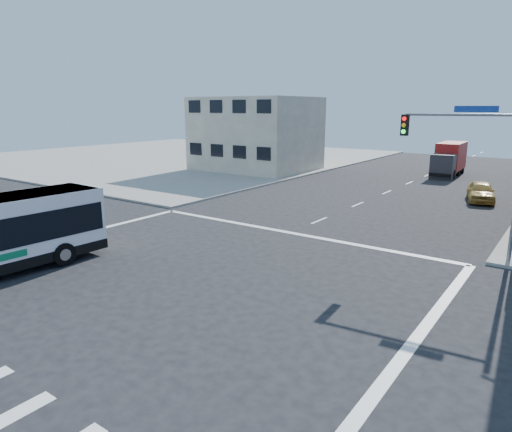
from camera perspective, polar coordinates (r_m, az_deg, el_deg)
The scene contains 6 objects.
ground at distance 18.85m, azimuth -11.09°, elevation -8.39°, with size 120.00×120.00×0.00m, color black.
sidewalk_nw at distance 67.37m, azimuth -10.12°, elevation 7.40°, with size 50.00×50.00×0.15m, color gray.
building_west at distance 51.53m, azimuth -0.02°, elevation 10.19°, with size 12.06×10.06×8.00m.
signal_mast_ne at distance 22.90m, azimuth 26.03°, elevation 7.21°, with size 7.91×1.13×8.07m.
box_truck at distance 51.50m, azimuth 22.96°, elevation 6.48°, with size 2.47×7.53×3.36m.
parked_car at distance 38.27m, azimuth 26.28°, elevation 2.76°, with size 1.78×4.44×1.51m, color #B7903B.
Camera 1 is at (12.89, -11.88, 6.93)m, focal length 32.00 mm.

